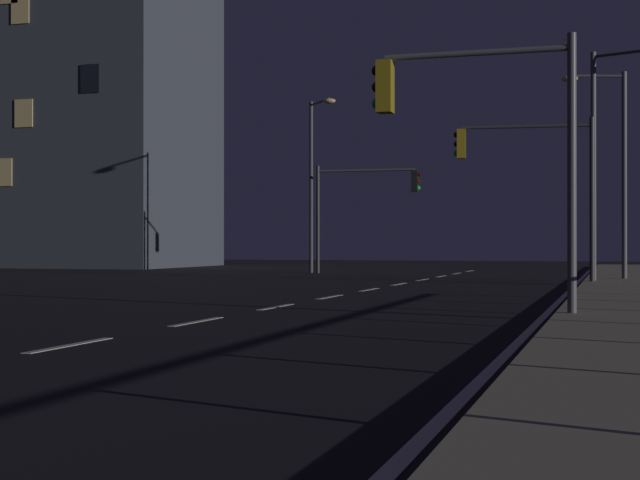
{
  "coord_description": "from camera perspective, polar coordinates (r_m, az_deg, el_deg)",
  "views": [
    {
      "loc": [
        6.84,
        -2.15,
        1.33
      ],
      "look_at": [
        -1.47,
        24.96,
        1.44
      ],
      "focal_mm": 54.37,
      "sensor_mm": 36.0,
      "label": 1
    }
  ],
  "objects": [
    {
      "name": "ground_plane",
      "position": [
        20.84,
        -2.15,
        -3.89
      ],
      "size": [
        112.0,
        112.0,
        0.0
      ],
      "primitive_type": "plane",
      "color": "black",
      "rests_on": "ground"
    },
    {
      "name": "traffic_light_far_center",
      "position": [
        17.49,
        9.3,
        7.03
      ],
      "size": [
        3.63,
        0.34,
        4.83
      ],
      "color": "#4C4C51",
      "rests_on": "sidewalk_right"
    },
    {
      "name": "building_distant",
      "position": [
        61.11,
        -16.14,
        9.64
      ],
      "size": [
        19.24,
        10.78,
        23.57
      ],
      "color": "#3D424C",
      "rests_on": "ground"
    },
    {
      "name": "lane_markings_center",
      "position": [
        24.17,
        0.58,
        -3.37
      ],
      "size": [
        0.14,
        50.0,
        0.01
      ],
      "color": "silver",
      "rests_on": "ground"
    },
    {
      "name": "traffic_light_overhead_east",
      "position": [
        31.82,
        12.24,
        4.31
      ],
      "size": [
        4.41,
        0.72,
        5.21
      ],
      "color": "#2D3033",
      "rests_on": "sidewalk_right"
    },
    {
      "name": "sidewalk_right",
      "position": [
        19.69,
        17.65,
        -3.89
      ],
      "size": [
        2.44,
        77.0,
        0.14
      ],
      "primitive_type": "cube",
      "color": "gray",
      "rests_on": "ground"
    },
    {
      "name": "street_lamp_mid_block",
      "position": [
        44.35,
        -0.34,
        4.18
      ],
      "size": [
        1.72,
        1.87,
        7.89
      ],
      "color": "#38383D",
      "rests_on": "ground"
    },
    {
      "name": "lane_edge_line",
      "position": [
        24.71,
        14.11,
        -3.29
      ],
      "size": [
        0.14,
        53.0,
        0.01
      ],
      "color": "silver",
      "rests_on": "ground"
    },
    {
      "name": "street_lamp_median",
      "position": [
        32.73,
        16.42,
        5.58
      ],
      "size": [
        2.29,
        0.98,
        7.44
      ],
      "color": "#4C4C51",
      "rests_on": "sidewalk_right"
    },
    {
      "name": "traffic_light_mid_left",
      "position": [
        43.45,
        2.62,
        2.62
      ],
      "size": [
        4.79,
        0.34,
        4.88
      ],
      "color": "#2D3033",
      "rests_on": "ground"
    },
    {
      "name": "street_lamp_far_end",
      "position": [
        34.83,
        16.9,
        4.92
      ],
      "size": [
        2.16,
        0.85,
        7.11
      ],
      "color": "#4C4C51",
      "rests_on": "sidewalk_right"
    }
  ]
}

